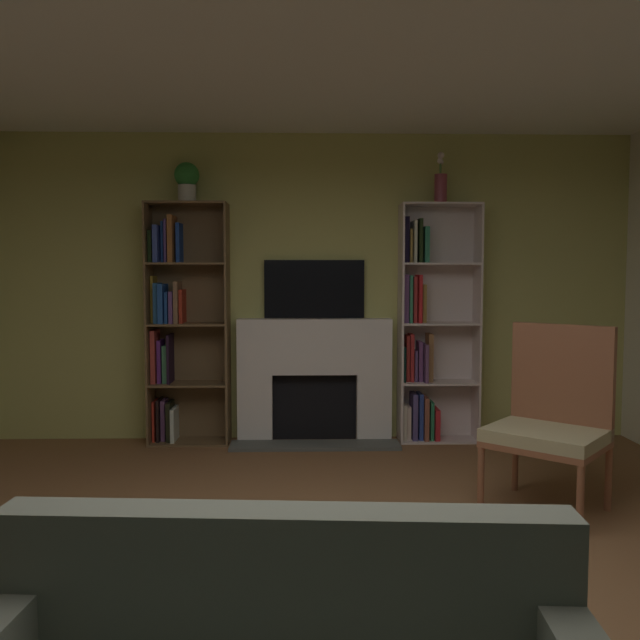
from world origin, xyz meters
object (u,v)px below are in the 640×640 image
Objects in this scene: vase_with_flowers at (441,185)px; armchair at (552,417)px; bookshelf_left at (179,323)px; bookshelf_right at (428,333)px; fireplace at (314,377)px; potted_plant at (187,180)px; tv at (314,289)px.

armchair is (0.38, -1.72, -1.72)m from vase_with_flowers.
bookshelf_right is at bearing 0.28° from bookshelf_left.
fireplace is 1.11m from bookshelf_right.
armchair is at bearing -33.18° from potted_plant.
bookshelf_left is at bearing 162.41° from potted_plant.
armchair is (2.63, -1.72, -1.75)m from potted_plant.
bookshelf_left is 2.25m from bookshelf_right.
tv is 1.11m from bookshelf_right.
bookshelf_right is 1.32m from vase_with_flowers.
tv is 0.77× the size of armchair.
bookshelf_left is 2.64m from vase_with_flowers.
bookshelf_left is 1.27m from potted_plant.
fireplace is 2.32m from armchair.
fireplace is at bearing 130.49° from armchair.
vase_with_flowers is at bearing -6.13° from tv.
vase_with_flowers reaches higher than armchair.
tv is 1.46m from vase_with_flowers.
vase_with_flowers reaches higher than fireplace.
bookshelf_right reaches higher than fireplace.
vase_with_flowers is at bearing -23.54° from bookshelf_right.
potted_plant is at bearing 179.98° from vase_with_flowers.
bookshelf_left is (-1.22, -0.09, -0.30)m from tv.
fireplace is at bearing 179.77° from bookshelf_right.
fireplace is 0.80m from tv.
potted_plant reaches higher than tv.
bookshelf_right is 4.76× the size of vase_with_flowers.
potted_plant is at bearing 146.82° from armchair.
potted_plant is at bearing -173.91° from tv.
potted_plant reaches higher than fireplace.
potted_plant is 0.78× the size of vase_with_flowers.
fireplace is 1.26× the size of armchair.
potted_plant is (0.09, -0.03, 1.26)m from bookshelf_left.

